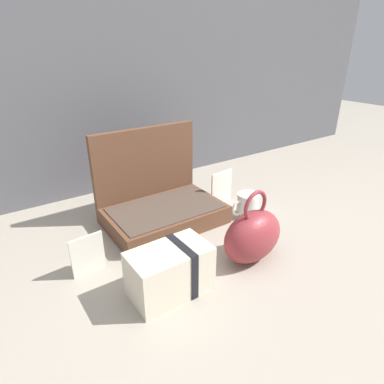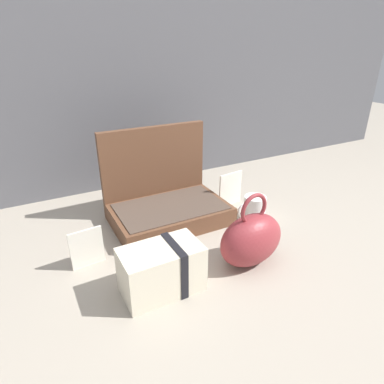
# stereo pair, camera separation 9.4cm
# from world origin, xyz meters

# --- Properties ---
(ground_plane) EXTENTS (6.00, 6.00, 0.00)m
(ground_plane) POSITION_xyz_m (0.00, 0.00, 0.00)
(ground_plane) COLOR #9E9384
(back_wall) EXTENTS (3.20, 0.06, 1.40)m
(back_wall) POSITION_xyz_m (0.00, 0.58, 0.70)
(back_wall) COLOR #56565B
(back_wall) RESTS_ON ground_plane
(open_suitcase) EXTENTS (0.39, 0.27, 0.32)m
(open_suitcase) POSITION_xyz_m (0.01, 0.19, 0.07)
(open_suitcase) COLOR brown
(open_suitcase) RESTS_ON ground_plane
(teal_pouch_handbag) EXTENTS (0.22, 0.14, 0.22)m
(teal_pouch_handbag) POSITION_xyz_m (0.12, -0.16, 0.08)
(teal_pouch_handbag) COLOR maroon
(teal_pouch_handbag) RESTS_ON ground_plane
(cream_toiletry_bag) EXTENTS (0.20, 0.12, 0.13)m
(cream_toiletry_bag) POSITION_xyz_m (-0.15, -0.15, 0.06)
(cream_toiletry_bag) COLOR beige
(cream_toiletry_bag) RESTS_ON ground_plane
(coffee_mug) EXTENTS (0.11, 0.08, 0.09)m
(coffee_mug) POSITION_xyz_m (0.29, 0.04, 0.04)
(coffee_mug) COLOR white
(coffee_mug) RESTS_ON ground_plane
(info_card_left) EXTENTS (0.09, 0.01, 0.12)m
(info_card_left) POSITION_xyz_m (-0.30, 0.04, 0.06)
(info_card_left) COLOR silver
(info_card_left) RESTS_ON ground_plane
(poster_card_right) EXTENTS (0.11, 0.02, 0.13)m
(poster_card_right) POSITION_xyz_m (0.28, 0.17, 0.07)
(poster_card_right) COLOR white
(poster_card_right) RESTS_ON ground_plane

